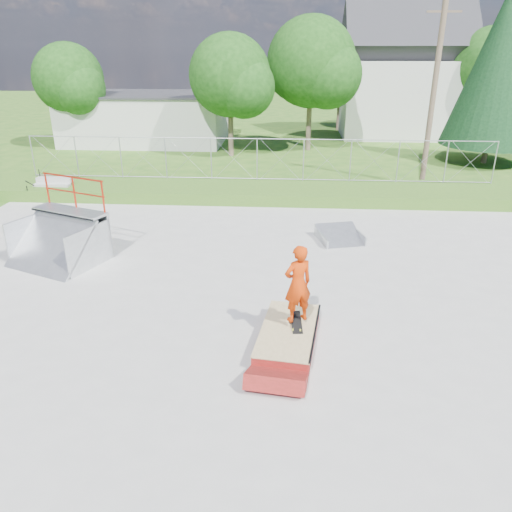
{
  "coord_description": "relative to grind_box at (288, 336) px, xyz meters",
  "views": [
    {
      "loc": [
        1.4,
        -10.89,
        5.96
      ],
      "look_at": [
        0.63,
        0.53,
        1.1
      ],
      "focal_mm": 35.0,
      "sensor_mm": 36.0,
      "label": 1
    }
  ],
  "objects": [
    {
      "name": "flat_bank_ramp",
      "position": [
        1.64,
        6.17,
        0.02
      ],
      "size": [
        1.64,
        1.7,
        0.41
      ],
      "primitive_type": null,
      "rotation": [
        0.0,
        0.0,
        0.26
      ],
      "color": "#A9ACB1",
      "rests_on": "concrete_pad"
    },
    {
      "name": "grind_box",
      "position": [
        0.0,
        0.0,
        0.0
      ],
      "size": [
        1.46,
        2.52,
        0.36
      ],
      "rotation": [
        0.0,
        0.0,
        -0.13
      ],
      "color": "maroon",
      "rests_on": "concrete_pad"
    },
    {
      "name": "utility_building_flat",
      "position": [
        -9.47,
        23.65,
        1.32
      ],
      "size": [
        10.0,
        6.0,
        3.0
      ],
      "primitive_type": "cube",
      "color": "silver",
      "rests_on": "ground"
    },
    {
      "name": "tree_left_near",
      "position": [
        -3.22,
        19.49,
        4.06
      ],
      "size": [
        4.76,
        4.48,
        6.65
      ],
      "color": "brown",
      "rests_on": "ground"
    },
    {
      "name": "gable_house",
      "position": [
        7.53,
        27.65,
        3.66
      ],
      "size": [
        8.4,
        6.08,
        8.94
      ],
      "color": "silver",
      "rests_on": "ground"
    },
    {
      "name": "grass_berm",
      "position": [
        -1.47,
        11.15,
        0.07
      ],
      "size": [
        24.0,
        3.0,
        0.5
      ],
      "primitive_type": "cube",
      "color": "#2B5B1A",
      "rests_on": "ground"
    },
    {
      "name": "tree_right_far",
      "position": [
        12.79,
        25.48,
        4.36
      ],
      "size": [
        5.1,
        4.8,
        7.12
      ],
      "color": "brown",
      "rests_on": "ground"
    },
    {
      "name": "ground",
      "position": [
        -1.47,
        1.65,
        -0.18
      ],
      "size": [
        120.0,
        120.0,
        0.0
      ],
      "primitive_type": "plane",
      "color": "#2B5B1A",
      "rests_on": "ground"
    },
    {
      "name": "concrete_stairs",
      "position": [
        -9.97,
        10.35,
        0.22
      ],
      "size": [
        1.5,
        1.6,
        0.8
      ],
      "primitive_type": null,
      "color": "#9C9C9A",
      "rests_on": "ground"
    },
    {
      "name": "conifer_tree",
      "position": [
        10.53,
        18.65,
        4.87
      ],
      "size": [
        5.04,
        5.04,
        9.1
      ],
      "color": "brown",
      "rests_on": "ground"
    },
    {
      "name": "quarter_pipe",
      "position": [
        -6.8,
        3.82,
        1.02
      ],
      "size": [
        2.99,
        2.79,
        2.4
      ],
      "primitive_type": null,
      "rotation": [
        0.0,
        0.0,
        -0.39
      ],
      "color": "#A9ACB1",
      "rests_on": "concrete_pad"
    },
    {
      "name": "tree_left_far",
      "position": [
        -13.24,
        21.5,
        3.76
      ],
      "size": [
        4.42,
        4.16,
        6.18
      ],
      "color": "brown",
      "rests_on": "ground"
    },
    {
      "name": "utility_pole",
      "position": [
        6.03,
        13.65,
        3.82
      ],
      "size": [
        0.24,
        0.24,
        8.0
      ],
      "primitive_type": "cylinder",
      "color": "brown",
      "rests_on": "ground"
    },
    {
      "name": "skater",
      "position": [
        0.17,
        0.19,
        1.09
      ],
      "size": [
        0.75,
        0.66,
        1.73
      ],
      "primitive_type": "imported",
      "rotation": [
        0.0,
        0.0,
        3.63
      ],
      "color": "#C03005",
      "rests_on": "grind_box"
    },
    {
      "name": "tree_back_mid",
      "position": [
        3.74,
        29.51,
        3.45
      ],
      "size": [
        4.08,
        3.84,
        5.7
      ],
      "color": "brown",
      "rests_on": "ground"
    },
    {
      "name": "concrete_pad",
      "position": [
        -1.47,
        1.65,
        -0.16
      ],
      "size": [
        20.0,
        16.0,
        0.04
      ],
      "primitive_type": "cube",
      "color": "#9C9C9A",
      "rests_on": "ground"
    },
    {
      "name": "skateboard",
      "position": [
        0.17,
        0.19,
        0.22
      ],
      "size": [
        0.28,
        0.81,
        0.13
      ],
      "primitive_type": "cube",
      "rotation": [
        0.14,
        0.0,
        0.08
      ],
      "color": "black",
      "rests_on": "grind_box"
    },
    {
      "name": "tree_center",
      "position": [
        1.31,
        21.46,
        4.67
      ],
      "size": [
        5.44,
        5.12,
        7.6
      ],
      "color": "brown",
      "rests_on": "ground"
    },
    {
      "name": "chain_link_fence",
      "position": [
        -1.47,
        12.15,
        1.22
      ],
      "size": [
        20.0,
        0.06,
        1.8
      ],
      "primitive_type": null,
      "color": "#9D9FA6",
      "rests_on": "grass_berm"
    }
  ]
}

